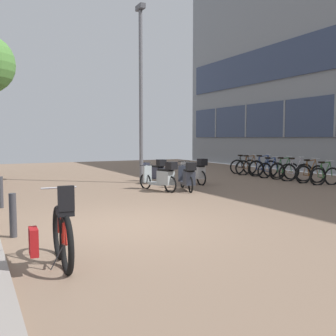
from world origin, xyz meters
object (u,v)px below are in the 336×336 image
at_px(bicycle_rack_01, 310,174).
at_px(bollard_far, 1,192).
at_px(bicycle_rack_02, 296,172).
at_px(scooter_far, 162,177).
at_px(bollard_near, 13,215).
at_px(scooter_near, 195,172).
at_px(lamp_post, 141,87).
at_px(scooter_extra, 155,172).
at_px(bicycle_rack_04, 271,170).
at_px(bicycle_rack_00, 325,176).
at_px(bicycle_rack_05, 263,168).
at_px(bicycle_rack_06, 250,168).
at_px(bicycle_rack_03, 284,171).
at_px(bicycle_rack_07, 244,166).
at_px(bicycle_foreground, 60,235).
at_px(scooter_mid, 188,177).

relative_size(bicycle_rack_01, bollard_far, 1.76).
bearing_deg(bollard_far, bicycle_rack_02, 5.42).
height_order(scooter_far, bollard_near, scooter_far).
height_order(scooter_near, lamp_post, lamp_post).
relative_size(bicycle_rack_01, scooter_far, 0.80).
bearing_deg(scooter_extra, bicycle_rack_04, -6.17).
relative_size(bicycle_rack_00, bollard_far, 1.61).
bearing_deg(bicycle_rack_02, bicycle_rack_01, -86.16).
distance_m(bicycle_rack_02, bollard_near, 11.49).
xyz_separation_m(bicycle_rack_02, bicycle_rack_05, (0.16, 2.08, 0.00)).
xyz_separation_m(bicycle_rack_01, bicycle_rack_06, (-0.08, 3.47, 0.01)).
bearing_deg(bicycle_rack_01, bollard_far, -178.28).
bearing_deg(bicycle_rack_03, bicycle_rack_02, -95.31).
relative_size(bicycle_rack_07, scooter_extra, 0.72).
bearing_deg(bicycle_rack_02, bicycle_rack_00, -89.22).
height_order(bicycle_rack_04, bollard_far, bicycle_rack_04).
xyz_separation_m(bicycle_rack_00, bicycle_rack_03, (0.05, 2.08, 0.02)).
height_order(bicycle_rack_01, bicycle_rack_03, bicycle_rack_03).
bearing_deg(lamp_post, bicycle_foreground, -119.71).
relative_size(bicycle_rack_00, bicycle_rack_05, 0.89).
bearing_deg(bicycle_rack_01, scooter_extra, 153.23).
height_order(scooter_mid, bollard_near, scooter_mid).
height_order(bicycle_rack_04, scooter_extra, bicycle_rack_04).
bearing_deg(bicycle_rack_06, bollard_far, -160.47).
relative_size(bicycle_rack_05, lamp_post, 0.21).
relative_size(bicycle_rack_05, scooter_near, 0.78).
height_order(bicycle_rack_00, bicycle_rack_01, bicycle_rack_01).
bearing_deg(bicycle_rack_00, bicycle_rack_06, 90.70).
distance_m(bicycle_rack_06, bicycle_rack_07, 0.72).
height_order(bicycle_rack_03, scooter_far, scooter_far).
xyz_separation_m(bicycle_rack_03, bicycle_rack_07, (0.11, 2.78, -0.00)).
relative_size(bicycle_rack_03, bollard_near, 1.72).
bearing_deg(bollard_far, bicycle_rack_05, 15.89).
bearing_deg(lamp_post, bollard_near, -128.79).
bearing_deg(bicycle_rack_07, scooter_extra, -164.13).
distance_m(scooter_extra, bollard_far, 6.28).
xyz_separation_m(scooter_near, scooter_far, (-1.92, -1.13, 0.00)).
relative_size(scooter_extra, bollard_far, 2.26).
height_order(bicycle_rack_06, scooter_far, scooter_far).
bearing_deg(bicycle_rack_06, bicycle_rack_04, -89.52).
height_order(bicycle_rack_03, bollard_far, bicycle_rack_03).
bearing_deg(bicycle_rack_04, bicycle_rack_03, -83.05).
relative_size(bicycle_rack_03, scooter_extra, 0.75).
distance_m(bicycle_foreground, bicycle_rack_03, 12.31).
height_order(bicycle_rack_03, bicycle_rack_06, bicycle_rack_06).
bearing_deg(scooter_far, bollard_far, -169.50).
height_order(bicycle_rack_02, scooter_far, bicycle_rack_02).
height_order(bicycle_rack_04, bicycle_rack_06, bicycle_rack_06).
distance_m(scooter_near, scooter_mid, 1.82).
distance_m(bicycle_rack_01, lamp_post, 7.17).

